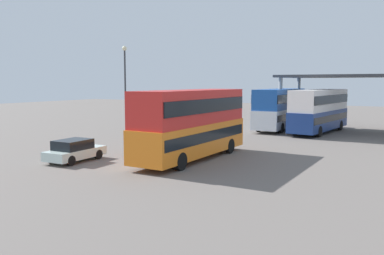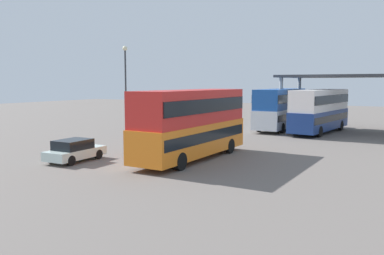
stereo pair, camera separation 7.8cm
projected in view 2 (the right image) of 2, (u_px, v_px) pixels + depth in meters
ground_plane at (155, 168)px, 22.85m from camera, size 140.00×140.00×0.00m
double_decker_main at (192, 122)px, 25.28m from camera, size 2.65×10.19×4.33m
parked_hatchback at (75, 150)px, 24.77m from camera, size 1.84×3.86×1.35m
double_decker_near_canopy at (281, 107)px, 41.62m from camera, size 2.73×10.56×4.12m
double_decker_mid_row at (320, 109)px, 38.63m from camera, size 3.53×10.31×4.11m
depot_canopy at (379, 78)px, 37.50m from camera, size 18.47×7.76×5.52m
lamppost_tall at (126, 79)px, 37.71m from camera, size 0.44×0.44×8.13m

